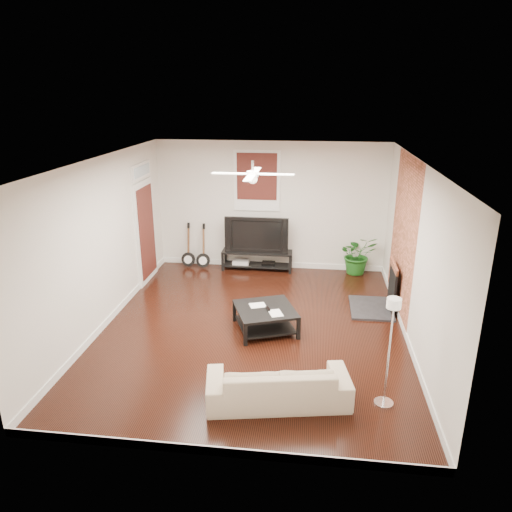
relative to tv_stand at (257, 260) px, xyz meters
The scene contains 14 objects.
room 3.03m from the tv_stand, 84.39° to the right, with size 5.01×6.01×2.81m.
brick_accent 3.49m from the tv_stand, 32.81° to the right, with size 0.02×2.20×2.80m, color brown.
fireplace 3.06m from the tv_stand, 35.74° to the right, with size 0.80×1.10×0.92m, color black.
window_back 1.74m from the tv_stand, 98.03° to the left, with size 1.00×0.06×1.30m, color #3D1410.
door_left 2.57m from the tv_stand, 158.08° to the right, with size 0.08×1.00×2.50m, color white.
tv_stand is the anchor object (origin of this frame).
tv 0.61m from the tv_stand, 90.00° to the left, with size 1.38×0.18×0.80m, color black.
coffee_table 2.85m from the tv_stand, 80.28° to the right, with size 0.93×0.93×0.39m, color black.
sofa 4.78m from the tv_stand, 79.81° to the right, with size 1.81×0.71×0.53m, color tan.
floor_lamp 5.13m from the tv_stand, 64.51° to the right, with size 0.24×0.24×1.48m, color silver, non-canonical shape.
potted_plant 2.20m from the tv_stand, ahead, with size 0.78×0.68×0.87m, color #1B5C1A.
guitar_left 1.59m from the tv_stand, behind, with size 0.31×0.22×1.00m, color black, non-canonical shape.
guitar_right 1.25m from the tv_stand, behind, with size 0.31×0.22×1.00m, color black, non-canonical shape.
ceiling_fan 3.67m from the tv_stand, 84.39° to the right, with size 1.24×1.24×0.32m, color white, non-canonical shape.
Camera 1 is at (0.93, -7.11, 3.79)m, focal length 33.39 mm.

